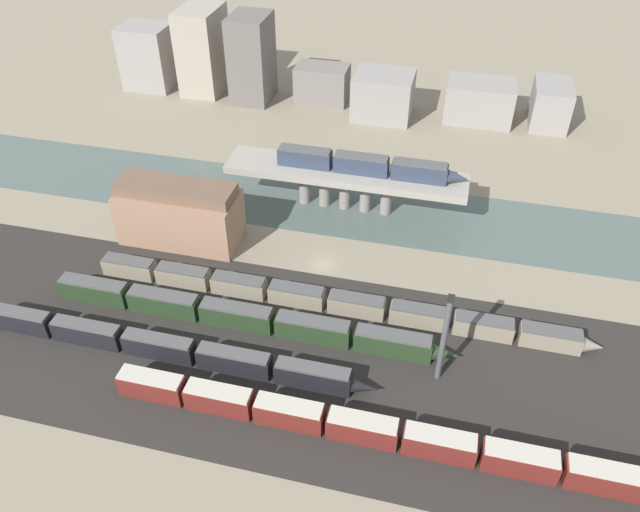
% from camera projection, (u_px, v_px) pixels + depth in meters
% --- Properties ---
extents(ground_plane, '(400.00, 400.00, 0.00)m').
position_uv_depth(ground_plane, '(322.00, 265.00, 118.44)').
color(ground_plane, gray).
extents(railbed_yard, '(280.00, 42.00, 0.01)m').
position_uv_depth(railbed_yard, '(287.00, 357.00, 100.28)').
color(railbed_yard, '#282623').
rests_on(railbed_yard, ground).
extents(river_water, '(320.00, 22.00, 0.01)m').
position_uv_depth(river_water, '(345.00, 207.00, 133.60)').
color(river_water, '#4C5B56').
rests_on(river_water, ground).
extents(bridge, '(50.09, 9.59, 9.08)m').
position_uv_depth(bridge, '(345.00, 178.00, 129.03)').
color(bridge, gray).
rests_on(bridge, ground).
extents(train_on_bridge, '(38.57, 3.14, 3.84)m').
position_uv_depth(train_on_bridge, '(368.00, 165.00, 125.88)').
color(train_on_bridge, '#2D384C').
rests_on(train_on_bridge, bridge).
extents(train_yard_near, '(77.74, 3.09, 4.06)m').
position_uv_depth(train_yard_near, '(371.00, 430.00, 87.02)').
color(train_yard_near, '#5B1E19').
rests_on(train_yard_near, ground).
extents(train_yard_mid, '(66.83, 2.63, 3.93)m').
position_uv_depth(train_yard_mid, '(166.00, 348.00, 99.18)').
color(train_yard_mid, black).
rests_on(train_yard_mid, ground).
extents(train_yard_far, '(69.93, 2.99, 4.05)m').
position_uv_depth(train_yard_far, '(245.00, 317.00, 104.54)').
color(train_yard_far, '#23381E').
rests_on(train_yard_far, ground).
extents(train_yard_outer, '(88.17, 3.01, 3.47)m').
position_uv_depth(train_yard_outer, '(334.00, 301.00, 107.98)').
color(train_yard_outer, gray).
rests_on(train_yard_outer, ground).
extents(warehouse_building, '(23.30, 10.12, 12.69)m').
position_uv_depth(warehouse_building, '(180.00, 213.00, 121.14)').
color(warehouse_building, '#937056').
rests_on(warehouse_building, ground).
extents(signal_tower, '(1.00, 0.89, 17.12)m').
position_uv_depth(signal_tower, '(444.00, 339.00, 91.74)').
color(signal_tower, '#4C4C51').
rests_on(signal_tower, ground).
extents(city_block_far_left, '(13.38, 11.36, 17.43)m').
position_uv_depth(city_block_far_left, '(148.00, 57.00, 177.10)').
color(city_block_far_left, gray).
rests_on(city_block_far_left, ground).
extents(city_block_left, '(10.56, 15.18, 22.96)m').
position_uv_depth(city_block_left, '(203.00, 50.00, 173.53)').
color(city_block_left, gray).
rests_on(city_block_left, ground).
extents(city_block_center, '(10.09, 12.83, 23.07)m').
position_uv_depth(city_block_center, '(252.00, 58.00, 168.56)').
color(city_block_center, '#605B56').
rests_on(city_block_center, ground).
extents(city_block_right, '(14.25, 8.76, 9.95)m').
position_uv_depth(city_block_right, '(322.00, 84.00, 171.51)').
color(city_block_right, slate).
rests_on(city_block_right, ground).
extents(city_block_far_right, '(15.30, 13.21, 11.52)m').
position_uv_depth(city_block_far_right, '(383.00, 95.00, 163.96)').
color(city_block_far_right, gray).
rests_on(city_block_far_right, ground).
extents(city_block_tall, '(17.35, 11.83, 10.18)m').
position_uv_depth(city_block_tall, '(480.00, 101.00, 162.73)').
color(city_block_tall, gray).
rests_on(city_block_tall, ground).
extents(city_block_low, '(9.36, 14.60, 10.66)m').
position_uv_depth(city_block_low, '(550.00, 104.00, 160.64)').
color(city_block_low, gray).
rests_on(city_block_low, ground).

